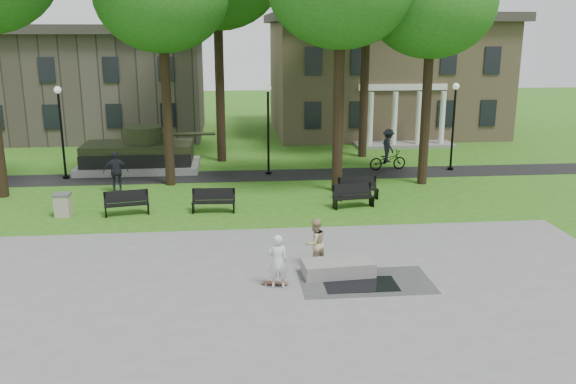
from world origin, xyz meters
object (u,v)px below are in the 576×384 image
object	(u,v)px
concrete_block	(338,268)
friend_watching	(315,243)
skateboarder	(278,261)
trash_bin	(63,205)
cyclist	(388,153)
park_bench_0	(127,202)

from	to	relation	value
concrete_block	friend_watching	size ratio (longest dim) A/B	1.37
skateboarder	trash_bin	distance (m)	11.55
concrete_block	skateboarder	bearing A→B (deg)	-157.75
skateboarder	cyclist	bearing A→B (deg)	-111.94
friend_watching	cyclist	distance (m)	15.04
skateboarder	friend_watching	world-z (taller)	skateboarder
concrete_block	skateboarder	size ratio (longest dim) A/B	1.33
concrete_block	trash_bin	xyz separation A→B (m)	(-10.14, 7.34, 0.24)
skateboarder	park_bench_0	size ratio (longest dim) A/B	0.89
concrete_block	friend_watching	world-z (taller)	friend_watching
park_bench_0	concrete_block	bearing A→B (deg)	-55.06
park_bench_0	trash_bin	distance (m)	2.59
friend_watching	concrete_block	bearing A→B (deg)	99.48
cyclist	trash_bin	xyz separation A→B (m)	(-15.52, -7.18, -0.44)
park_bench_0	skateboarder	bearing A→B (deg)	-66.36
concrete_block	cyclist	distance (m)	15.50
trash_bin	park_bench_0	bearing A→B (deg)	-0.51
skateboarder	friend_watching	distance (m)	2.03
park_bench_0	trash_bin	bearing A→B (deg)	168.53
skateboarder	cyclist	distance (m)	16.98
friend_watching	park_bench_0	xyz separation A→B (m)	(-6.92, 6.58, -0.30)
skateboarder	park_bench_0	distance (m)	9.86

